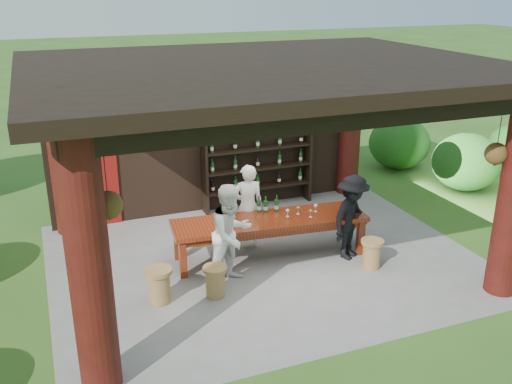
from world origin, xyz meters
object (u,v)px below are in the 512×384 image
object	(u,v)px
stool_near_left	(215,281)
host	(248,206)
wine_shelf	(258,159)
tasting_table	(270,224)
stool_far_left	(159,285)
napkin_basket	(227,219)
guest_man	(352,217)
guest_woman	(231,235)
stool_near_right	(372,253)

from	to	relation	value
stool_near_left	host	size ratio (longest dim) A/B	0.32
wine_shelf	tasting_table	world-z (taller)	wine_shelf
stool_near_left	stool_far_left	distance (m)	0.88
napkin_basket	host	bearing A→B (deg)	40.10
host	guest_man	xyz separation A→B (m)	(1.56, -1.11, -0.03)
tasting_table	host	xyz separation A→B (m)	(-0.21, 0.56, 0.17)
stool_far_left	guest_man	distance (m)	3.58
stool_far_left	host	bearing A→B (deg)	34.80
stool_near_left	stool_far_left	world-z (taller)	stool_far_left
tasting_table	napkin_basket	bearing A→B (deg)	172.88
stool_near_left	napkin_basket	distance (m)	1.31
stool_near_left	guest_woman	bearing A→B (deg)	41.61
stool_near_right	stool_far_left	distance (m)	3.69
host	napkin_basket	size ratio (longest dim) A/B	6.18
wine_shelf	guest_man	world-z (taller)	wine_shelf
stool_near_left	napkin_basket	bearing A→B (deg)	61.89
stool_near_right	tasting_table	bearing A→B (deg)	145.34
stool_near_left	stool_near_right	bearing A→B (deg)	-1.53
napkin_basket	guest_woman	bearing A→B (deg)	-103.26
wine_shelf	host	world-z (taller)	wine_shelf
guest_woman	host	bearing A→B (deg)	35.34
stool_far_left	guest_woman	size ratio (longest dim) A/B	0.34
napkin_basket	tasting_table	bearing A→B (deg)	-7.12
stool_near_left	guest_man	world-z (taller)	guest_man
stool_near_right	guest_woman	bearing A→B (deg)	169.98
stool_far_left	guest_man	xyz separation A→B (m)	(3.54, 0.27, 0.48)
guest_man	napkin_basket	size ratio (longest dim) A/B	5.98
guest_woman	wine_shelf	bearing A→B (deg)	38.31
guest_man	host	bearing A→B (deg)	114.38
guest_woman	guest_man	size ratio (longest dim) A/B	1.09
stool_near_right	napkin_basket	world-z (taller)	napkin_basket
wine_shelf	guest_woman	xyz separation A→B (m)	(-1.64, -3.00, -0.24)
napkin_basket	guest_man	bearing A→B (deg)	-16.83
tasting_table	host	size ratio (longest dim) A/B	2.21
wine_shelf	host	distance (m)	2.07
stool_far_left	host	size ratio (longest dim) A/B	0.36
stool_near_left	stool_far_left	bearing A→B (deg)	170.61
wine_shelf	host	size ratio (longest dim) A/B	1.53
tasting_table	stool_near_left	xyz separation A→B (m)	(-1.33, -0.96, -0.36)
tasting_table	stool_near_right	bearing A→B (deg)	-34.66
stool_near_left	guest_man	xyz separation A→B (m)	(2.67, 0.41, 0.51)
host	guest_man	world-z (taller)	host
host	guest_woman	bearing A→B (deg)	67.87
wine_shelf	napkin_basket	size ratio (longest dim) A/B	9.46
stool_far_left	guest_woman	xyz separation A→B (m)	(1.26, 0.21, 0.55)
tasting_table	napkin_basket	world-z (taller)	napkin_basket
wine_shelf	stool_near_left	size ratio (longest dim) A/B	4.82
stool_near_right	napkin_basket	xyz separation A→B (m)	(-2.26, 1.13, 0.54)
tasting_table	napkin_basket	distance (m)	0.79
stool_far_left	napkin_basket	world-z (taller)	napkin_basket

